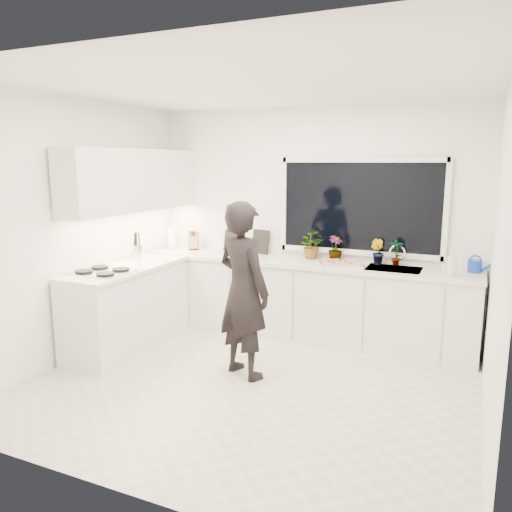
% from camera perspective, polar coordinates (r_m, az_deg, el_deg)
% --- Properties ---
extents(floor, '(4.00, 3.50, 0.02)m').
position_cam_1_polar(floor, '(4.85, -0.70, -14.54)').
color(floor, beige).
rests_on(floor, ground).
extents(wall_back, '(4.00, 0.02, 2.70)m').
position_cam_1_polar(wall_back, '(6.07, 6.26, 3.96)').
color(wall_back, white).
rests_on(wall_back, ground).
extents(wall_left, '(0.02, 3.50, 2.70)m').
position_cam_1_polar(wall_left, '(5.58, -19.85, 2.80)').
color(wall_left, white).
rests_on(wall_left, ground).
extents(wall_right, '(0.02, 3.50, 2.70)m').
position_cam_1_polar(wall_right, '(4.04, 26.09, -0.47)').
color(wall_right, white).
rests_on(wall_right, ground).
extents(ceiling, '(4.00, 3.50, 0.02)m').
position_cam_1_polar(ceiling, '(4.43, -0.78, 19.18)').
color(ceiling, white).
rests_on(ceiling, wall_back).
extents(window, '(1.80, 0.02, 1.00)m').
position_cam_1_polar(window, '(5.86, 11.82, 5.53)').
color(window, black).
rests_on(window, wall_back).
extents(base_cabinets_back, '(3.92, 0.58, 0.88)m').
position_cam_1_polar(base_cabinets_back, '(5.96, 5.16, -5.08)').
color(base_cabinets_back, white).
rests_on(base_cabinets_back, floor).
extents(base_cabinets_left, '(0.58, 1.60, 0.88)m').
position_cam_1_polar(base_cabinets_left, '(5.80, -14.44, -5.82)').
color(base_cabinets_left, white).
rests_on(base_cabinets_left, floor).
extents(countertop_back, '(3.94, 0.62, 0.04)m').
position_cam_1_polar(countertop_back, '(5.84, 5.21, -0.76)').
color(countertop_back, silver).
rests_on(countertop_back, base_cabinets_back).
extents(countertop_left, '(0.62, 1.60, 0.04)m').
position_cam_1_polar(countertop_left, '(5.69, -14.65, -1.37)').
color(countertop_left, silver).
rests_on(countertop_left, base_cabinets_left).
extents(upper_cabinets, '(0.34, 2.10, 0.70)m').
position_cam_1_polar(upper_cabinets, '(5.92, -13.88, 8.41)').
color(upper_cabinets, white).
rests_on(upper_cabinets, wall_left).
extents(sink, '(0.58, 0.42, 0.14)m').
position_cam_1_polar(sink, '(5.61, 15.43, -1.89)').
color(sink, silver).
rests_on(sink, countertop_back).
extents(faucet, '(0.03, 0.03, 0.22)m').
position_cam_1_polar(faucet, '(5.78, 15.82, 0.06)').
color(faucet, silver).
rests_on(faucet, countertop_back).
extents(stovetop, '(0.56, 0.48, 0.03)m').
position_cam_1_polar(stovetop, '(5.44, -17.13, -1.68)').
color(stovetop, black).
rests_on(stovetop, countertop_left).
extents(person, '(0.73, 0.62, 1.71)m').
position_cam_1_polar(person, '(4.77, -1.46, -3.93)').
color(person, black).
rests_on(person, floor).
extents(pizza_tray, '(0.57, 0.51, 0.03)m').
position_cam_1_polar(pizza_tray, '(5.68, 9.67, -0.83)').
color(pizza_tray, '#BCBCC0').
rests_on(pizza_tray, countertop_back).
extents(pizza, '(0.52, 0.46, 0.01)m').
position_cam_1_polar(pizza, '(5.68, 9.68, -0.66)').
color(pizza, red).
rests_on(pizza, pizza_tray).
extents(watering_can, '(0.18, 0.18, 0.13)m').
position_cam_1_polar(watering_can, '(5.69, 23.72, -1.06)').
color(watering_can, '#1235AE').
rests_on(watering_can, countertop_back).
extents(paper_towel_roll, '(0.11, 0.11, 0.26)m').
position_cam_1_polar(paper_towel_roll, '(6.72, -9.55, 1.96)').
color(paper_towel_roll, white).
rests_on(paper_towel_roll, countertop_back).
extents(knife_block, '(0.16, 0.14, 0.22)m').
position_cam_1_polar(knife_block, '(6.60, -7.18, 1.68)').
color(knife_block, brown).
rests_on(knife_block, countertop_back).
extents(utensil_crock, '(0.15, 0.15, 0.16)m').
position_cam_1_polar(utensil_crock, '(6.13, -13.40, 0.49)').
color(utensil_crock, silver).
rests_on(utensil_crock, countertop_left).
extents(picture_frame_large, '(0.22, 0.06, 0.28)m').
position_cam_1_polar(picture_frame_large, '(6.43, -2.82, 1.79)').
color(picture_frame_large, black).
rests_on(picture_frame_large, countertop_back).
extents(picture_frame_small, '(0.25, 0.08, 0.30)m').
position_cam_1_polar(picture_frame_small, '(6.26, 0.53, 1.65)').
color(picture_frame_small, black).
rests_on(picture_frame_small, countertop_back).
extents(herb_plants, '(1.27, 0.34, 0.31)m').
position_cam_1_polar(herb_plants, '(5.87, 8.89, 0.93)').
color(herb_plants, '#26662D').
rests_on(herb_plants, countertop_back).
extents(soap_bottles, '(0.16, 0.14, 0.28)m').
position_cam_1_polar(soap_bottles, '(5.38, 21.35, -0.86)').
color(soap_bottles, '#D8BF66').
rests_on(soap_bottles, countertop_back).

